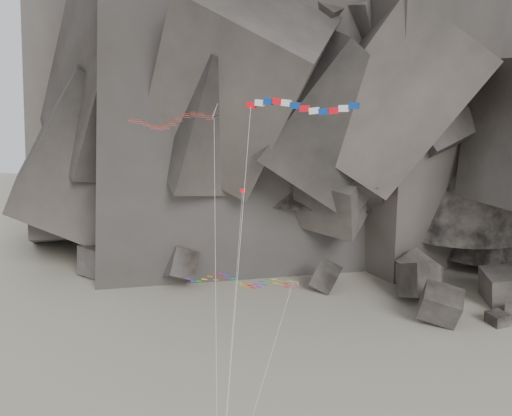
% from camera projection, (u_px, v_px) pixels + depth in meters
% --- Properties ---
extents(headland, '(110.00, 70.00, 84.00)m').
position_uv_depth(headland, '(310.00, 48.00, 107.27)').
color(headland, '#595049').
rests_on(headland, ground).
extents(boulder_field, '(79.40, 18.69, 8.08)m').
position_uv_depth(boulder_field, '(355.00, 283.00, 82.87)').
color(boulder_field, '#47423F').
rests_on(boulder_field, ground).
extents(delta_kite, '(13.88, 19.39, 31.46)m').
position_uv_depth(delta_kite, '(167.00, 121.00, 49.60)').
color(delta_kite, red).
rests_on(delta_kite, ground).
extents(banner_kite, '(9.44, 13.04, 32.08)m').
position_uv_depth(banner_kite, '(300.00, 109.00, 40.55)').
color(banner_kite, red).
rests_on(banner_kite, ground).
extents(parafoil_kite, '(12.64, 17.33, 14.36)m').
position_uv_depth(parafoil_kite, '(234.00, 280.00, 51.26)').
color(parafoil_kite, yellow).
rests_on(parafoil_kite, ground).
extents(pennant_kite, '(1.73, 16.72, 23.28)m').
position_uv_depth(pennant_kite, '(237.00, 258.00, 45.95)').
color(pennant_kite, red).
rests_on(pennant_kite, ground).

